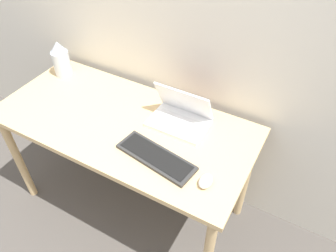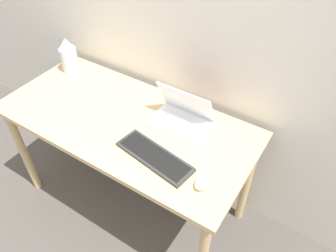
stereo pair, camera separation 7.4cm
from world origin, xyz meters
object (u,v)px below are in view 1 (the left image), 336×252
laptop (181,115)px  vase (61,59)px  mouse (206,181)px  keyboard (156,157)px

laptop → vase: 0.88m
mouse → vase: vase is taller
laptop → vase: bearing=177.1°
keyboard → vase: bearing=159.3°
keyboard → laptop: bearing=93.8°
vase → mouse: bearing=-17.2°
laptop → mouse: bearing=-47.2°
laptop → mouse: size_ratio=3.60×
laptop → vase: vase is taller
laptop → keyboard: (0.02, -0.29, -0.04)m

